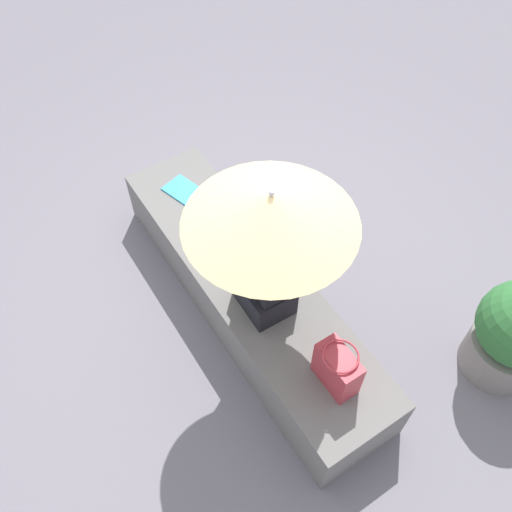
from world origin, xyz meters
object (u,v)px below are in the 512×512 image
at_px(magazine, 184,190).
at_px(handbag_black, 337,369).
at_px(person_seated, 265,268).
at_px(parasol, 271,210).

bearing_deg(magazine, handbag_black, -16.58).
distance_m(person_seated, magazine, 1.22).
distance_m(person_seated, parasol, 0.59).
xyz_separation_m(person_seated, magazine, (-1.16, 0.04, -0.38)).
distance_m(person_seated, handbag_black, 0.70).
bearing_deg(handbag_black, parasol, -172.55).
relative_size(parasol, handbag_black, 3.57).
relative_size(handbag_black, magazine, 1.11).
bearing_deg(parasol, handbag_black, 7.45).
height_order(parasol, handbag_black, parasol).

